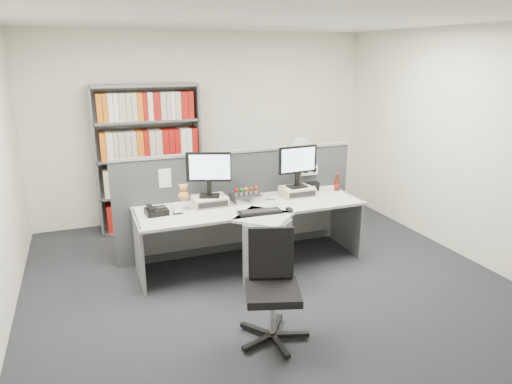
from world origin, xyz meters
name	(u,v)px	position (x,y,z in m)	size (l,w,h in m)	color
ground	(278,294)	(0.00, 0.00, 0.00)	(5.50, 5.50, 0.00)	#2A2B31
room_shell	(281,120)	(0.00, 0.00, 1.79)	(5.04, 5.54, 2.72)	white
partition	(239,200)	(0.00, 1.25, 0.65)	(3.00, 0.08, 1.27)	#3F4247
desk	(258,233)	(0.00, 0.60, 0.46)	(2.60, 1.20, 0.72)	beige
monitor_riser_left	(210,201)	(-0.44, 0.98, 0.77)	(0.38, 0.31, 0.10)	beige
monitor_riser_right	(297,191)	(0.66, 0.98, 0.77)	(0.38, 0.31, 0.10)	beige
monitor_left	(209,170)	(-0.44, 0.98, 1.13)	(0.49, 0.22, 0.51)	black
monitor_right	(298,163)	(0.66, 0.98, 1.12)	(0.50, 0.17, 0.51)	black
desktop_pc	(246,197)	(0.00, 0.98, 0.76)	(0.32, 0.29, 0.09)	black
figurines	(246,190)	(0.00, 0.96, 0.86)	(0.29, 0.05, 0.09)	beige
keyboard	(260,212)	(-0.01, 0.51, 0.73)	(0.48, 0.21, 0.03)	black
mouse	(289,210)	(0.31, 0.45, 0.74)	(0.08, 0.12, 0.05)	black
desk_phone	(156,211)	(-1.06, 0.88, 0.76)	(0.25, 0.23, 0.10)	black
desk_calendar	(177,209)	(-0.84, 0.81, 0.77)	(0.10, 0.08, 0.12)	black
plush_toy	(183,194)	(-0.75, 0.92, 0.90)	(0.11, 0.11, 0.20)	#CA8C43
speaker	(312,186)	(0.92, 1.08, 0.78)	(0.17, 0.09, 0.11)	black
cola_bottle	(337,184)	(1.22, 0.98, 0.80)	(0.07, 0.07, 0.22)	#3F190A
shelving_unit	(149,160)	(-0.90, 2.44, 0.98)	(1.41, 0.40, 2.00)	slate
filing_cabinet	(299,196)	(1.20, 1.99, 0.35)	(0.45, 0.61, 0.70)	slate
desk_fan	(301,151)	(1.20, 1.99, 1.04)	(0.32, 0.19, 0.54)	white
office_chair	(272,283)	(-0.34, -0.63, 0.50)	(0.62, 0.62, 0.94)	silver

